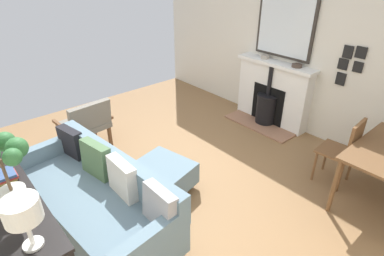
{
  "coord_description": "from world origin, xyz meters",
  "views": [
    {
      "loc": [
        1.83,
        2.66,
        2.52
      ],
      "look_at": [
        -0.36,
        0.13,
        0.68
      ],
      "focal_mm": 29.11,
      "sensor_mm": 36.0,
      "label": 1
    }
  ],
  "objects_px": {
    "sofa": "(97,197)",
    "dining_chair_near_fireplace": "(345,148)",
    "fireplace": "(271,96)",
    "potted_plant": "(4,165)",
    "console_table": "(12,206)",
    "book_stack": "(0,178)",
    "ottoman": "(165,174)",
    "armchair_accent": "(86,122)",
    "table_lamp_far_end": "(22,212)",
    "mantel_bowl_far": "(297,65)",
    "mantel_bowl_near": "(265,57)"
  },
  "relations": [
    {
      "from": "sofa",
      "to": "dining_chair_near_fireplace",
      "type": "bearing_deg",
      "value": 152.63
    },
    {
      "from": "fireplace",
      "to": "sofa",
      "type": "xyz_separation_m",
      "value": [
        3.29,
        0.27,
        -0.12
      ]
    },
    {
      "from": "potted_plant",
      "to": "console_table",
      "type": "bearing_deg",
      "value": -80.41
    },
    {
      "from": "fireplace",
      "to": "book_stack",
      "type": "distance_m",
      "value": 4.02
    },
    {
      "from": "sofa",
      "to": "console_table",
      "type": "height_order",
      "value": "sofa"
    },
    {
      "from": "ottoman",
      "to": "console_table",
      "type": "bearing_deg",
      "value": 0.37
    },
    {
      "from": "book_stack",
      "to": "dining_chair_near_fireplace",
      "type": "bearing_deg",
      "value": 153.81
    },
    {
      "from": "armchair_accent",
      "to": "console_table",
      "type": "bearing_deg",
      "value": 48.83
    },
    {
      "from": "sofa",
      "to": "table_lamp_far_end",
      "type": "xyz_separation_m",
      "value": [
        0.72,
        0.64,
        0.72
      ]
    },
    {
      "from": "fireplace",
      "to": "sofa",
      "type": "height_order",
      "value": "fireplace"
    },
    {
      "from": "ottoman",
      "to": "potted_plant",
      "type": "bearing_deg",
      "value": 6.43
    },
    {
      "from": "dining_chair_near_fireplace",
      "to": "book_stack",
      "type": "bearing_deg",
      "value": -26.19
    },
    {
      "from": "mantel_bowl_far",
      "to": "fireplace",
      "type": "bearing_deg",
      "value": -85.63
    },
    {
      "from": "console_table",
      "to": "mantel_bowl_near",
      "type": "bearing_deg",
      "value": -172.77
    },
    {
      "from": "book_stack",
      "to": "mantel_bowl_near",
      "type": "bearing_deg",
      "value": -176.89
    },
    {
      "from": "sofa",
      "to": "table_lamp_far_end",
      "type": "height_order",
      "value": "table_lamp_far_end"
    },
    {
      "from": "fireplace",
      "to": "dining_chair_near_fireplace",
      "type": "bearing_deg",
      "value": 65.5
    },
    {
      "from": "mantel_bowl_far",
      "to": "sofa",
      "type": "bearing_deg",
      "value": -1.48
    },
    {
      "from": "mantel_bowl_near",
      "to": "dining_chair_near_fireplace",
      "type": "xyz_separation_m",
      "value": [
        0.76,
        1.83,
        -0.57
      ]
    },
    {
      "from": "armchair_accent",
      "to": "table_lamp_far_end",
      "type": "xyz_separation_m",
      "value": [
        1.28,
        2.1,
        0.62
      ]
    },
    {
      "from": "mantel_bowl_near",
      "to": "armchair_accent",
      "type": "bearing_deg",
      "value": -19.12
    },
    {
      "from": "mantel_bowl_near",
      "to": "console_table",
      "type": "height_order",
      "value": "mantel_bowl_near"
    },
    {
      "from": "sofa",
      "to": "potted_plant",
      "type": "relative_size",
      "value": 2.98
    },
    {
      "from": "armchair_accent",
      "to": "potted_plant",
      "type": "bearing_deg",
      "value": 52.44
    },
    {
      "from": "mantel_bowl_near",
      "to": "table_lamp_far_end",
      "type": "xyz_separation_m",
      "value": [
        4.04,
        1.15,
        -0.02
      ]
    },
    {
      "from": "ottoman",
      "to": "fireplace",
      "type": "bearing_deg",
      "value": -173.7
    },
    {
      "from": "ottoman",
      "to": "potted_plant",
      "type": "relative_size",
      "value": 1.07
    },
    {
      "from": "sofa",
      "to": "book_stack",
      "type": "distance_m",
      "value": 0.9
    },
    {
      "from": "sofa",
      "to": "table_lamp_far_end",
      "type": "relative_size",
      "value": 5.14
    },
    {
      "from": "mantel_bowl_far",
      "to": "table_lamp_far_end",
      "type": "xyz_separation_m",
      "value": [
        4.04,
        0.56,
        -0.01
      ]
    },
    {
      "from": "mantel_bowl_far",
      "to": "console_table",
      "type": "distance_m",
      "value": 4.06
    },
    {
      "from": "potted_plant",
      "to": "dining_chair_near_fireplace",
      "type": "distance_m",
      "value": 3.51
    },
    {
      "from": "sofa",
      "to": "book_stack",
      "type": "bearing_deg",
      "value": -21.81
    },
    {
      "from": "fireplace",
      "to": "table_lamp_far_end",
      "type": "height_order",
      "value": "table_lamp_far_end"
    },
    {
      "from": "dining_chair_near_fireplace",
      "to": "mantel_bowl_near",
      "type": "bearing_deg",
      "value": -112.42
    },
    {
      "from": "mantel_bowl_near",
      "to": "table_lamp_far_end",
      "type": "relative_size",
      "value": 0.32
    },
    {
      "from": "mantel_bowl_far",
      "to": "dining_chair_near_fireplace",
      "type": "relative_size",
      "value": 0.17
    },
    {
      "from": "ottoman",
      "to": "armchair_accent",
      "type": "xyz_separation_m",
      "value": [
        0.3,
        -1.46,
        0.22
      ]
    },
    {
      "from": "mantel_bowl_far",
      "to": "ottoman",
      "type": "bearing_deg",
      "value": -2.11
    },
    {
      "from": "fireplace",
      "to": "dining_chair_near_fireplace",
      "type": "distance_m",
      "value": 1.76
    },
    {
      "from": "mantel_bowl_near",
      "to": "potted_plant",
      "type": "relative_size",
      "value": 0.19
    },
    {
      "from": "console_table",
      "to": "book_stack",
      "type": "xyz_separation_m",
      "value": [
        -0.0,
        -0.29,
        0.12
      ]
    },
    {
      "from": "dining_chair_near_fireplace",
      "to": "armchair_accent",
      "type": "bearing_deg",
      "value": -54.35
    },
    {
      "from": "console_table",
      "to": "potted_plant",
      "type": "distance_m",
      "value": 0.52
    },
    {
      "from": "mantel_bowl_far",
      "to": "armchair_accent",
      "type": "height_order",
      "value": "mantel_bowl_far"
    },
    {
      "from": "fireplace",
      "to": "dining_chair_near_fireplace",
      "type": "xyz_separation_m",
      "value": [
        0.73,
        1.6,
        0.05
      ]
    },
    {
      "from": "console_table",
      "to": "sofa",
      "type": "bearing_deg",
      "value": -179.62
    },
    {
      "from": "mantel_bowl_far",
      "to": "ottoman",
      "type": "relative_size",
      "value": 0.21
    },
    {
      "from": "potted_plant",
      "to": "mantel_bowl_near",
      "type": "bearing_deg",
      "value": -170.42
    },
    {
      "from": "table_lamp_far_end",
      "to": "armchair_accent",
      "type": "bearing_deg",
      "value": -121.38
    }
  ]
}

